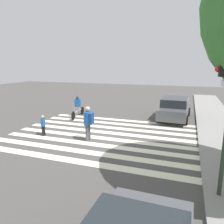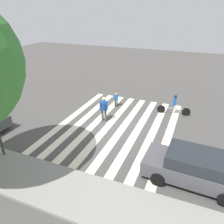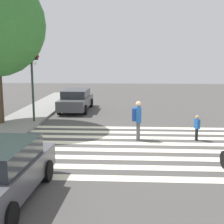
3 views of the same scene
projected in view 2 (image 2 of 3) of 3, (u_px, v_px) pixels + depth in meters
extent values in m
plane|color=#4C4947|center=(116.00, 126.00, 14.72)|extent=(60.00, 60.00, 0.00)
cube|color=gray|center=(64.00, 190.00, 9.49)|extent=(36.00, 2.50, 0.14)
cube|color=#F2EDCC|center=(168.00, 136.00, 13.54)|extent=(0.48, 10.00, 0.01)
cube|color=#F2EDCC|center=(152.00, 133.00, 13.88)|extent=(0.48, 10.00, 0.01)
cube|color=#F2EDCC|center=(137.00, 130.00, 14.22)|extent=(0.48, 10.00, 0.01)
cube|color=#F2EDCC|center=(123.00, 127.00, 14.55)|extent=(0.48, 10.00, 0.01)
cube|color=#F2EDCC|center=(110.00, 124.00, 14.89)|extent=(0.48, 10.00, 0.01)
cube|color=#F2EDCC|center=(96.00, 122.00, 15.23)|extent=(0.48, 10.00, 0.01)
cube|color=#F2EDCC|center=(84.00, 119.00, 15.57)|extent=(0.48, 10.00, 0.01)
cube|color=#F2EDCC|center=(72.00, 117.00, 15.91)|extent=(0.48, 10.00, 0.01)
cylinder|color=#4C4C51|center=(105.00, 116.00, 15.16)|extent=(0.16, 0.16, 0.85)
cylinder|color=#4C4C51|center=(103.00, 115.00, 15.24)|extent=(0.16, 0.16, 0.85)
cube|color=#1E5199|center=(104.00, 105.00, 14.87)|extent=(0.50, 0.24, 0.67)
sphere|color=tan|center=(104.00, 99.00, 14.66)|extent=(0.27, 0.27, 0.27)
cube|color=navy|center=(103.00, 106.00, 14.71)|extent=(0.38, 0.19, 0.56)
cylinder|color=black|center=(117.00, 103.00, 17.47)|extent=(0.10, 0.10, 0.55)
cylinder|color=black|center=(115.00, 103.00, 17.52)|extent=(0.10, 0.10, 0.55)
cube|color=#1E5199|center=(116.00, 97.00, 17.29)|extent=(0.35, 0.23, 0.43)
sphere|color=tan|center=(116.00, 94.00, 17.16)|extent=(0.17, 0.17, 0.17)
cylinder|color=black|center=(161.00, 109.00, 16.40)|extent=(0.61, 0.11, 0.61)
cylinder|color=black|center=(186.00, 112.00, 15.96)|extent=(0.61, 0.11, 0.61)
cube|color=#B2B2B7|center=(174.00, 108.00, 16.10)|extent=(1.52, 0.21, 0.04)
cylinder|color=#B2B2B7|center=(178.00, 107.00, 15.96)|extent=(0.03, 0.03, 0.32)
cylinder|color=#B2B2B7|center=(165.00, 105.00, 16.18)|extent=(0.03, 0.03, 0.40)
cube|color=#1E5199|center=(175.00, 101.00, 15.84)|extent=(0.28, 0.42, 0.55)
sphere|color=#333338|center=(175.00, 96.00, 15.67)|extent=(0.22, 0.22, 0.22)
cube|color=#4C4C51|center=(193.00, 170.00, 9.80)|extent=(4.50, 2.04, 0.71)
cube|color=#23282D|center=(196.00, 159.00, 9.52)|extent=(2.50, 1.80, 0.56)
cylinder|color=black|center=(158.00, 179.00, 9.70)|extent=(0.65, 0.23, 0.64)
cylinder|color=black|center=(166.00, 156.00, 11.19)|extent=(0.65, 0.23, 0.64)
cylinder|color=black|center=(2.00, 121.00, 14.60)|extent=(0.64, 0.21, 0.64)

